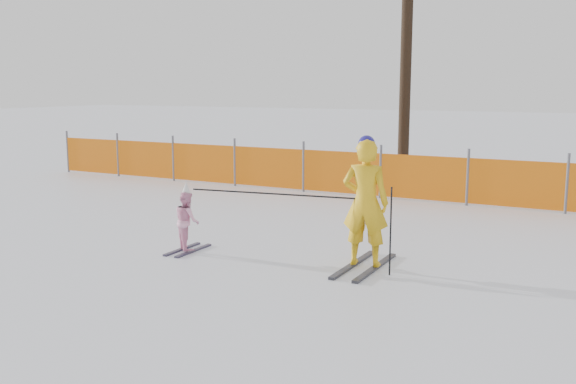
% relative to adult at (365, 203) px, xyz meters
% --- Properties ---
extents(ground, '(120.00, 120.00, 0.00)m').
position_rel_adult_xyz_m(ground, '(-1.27, -0.45, -0.95)').
color(ground, white).
rests_on(ground, ground).
extents(adult, '(0.72, 1.60, 1.91)m').
position_rel_adult_xyz_m(adult, '(0.00, 0.00, 0.00)').
color(adult, black).
rests_on(adult, ground).
extents(child, '(0.57, 0.90, 1.11)m').
position_rel_adult_xyz_m(child, '(-2.83, -0.42, -0.45)').
color(child, black).
rests_on(child, ground).
extents(ski_poles, '(3.17, 0.41, 1.24)m').
position_rel_adult_xyz_m(ski_poles, '(-0.81, -0.21, -0.07)').
color(ski_poles, black).
rests_on(ski_poles, ground).
extents(safety_fence, '(16.02, 0.06, 1.25)m').
position_rel_adult_xyz_m(safety_fence, '(-3.85, 5.63, -0.40)').
color(safety_fence, '#595960').
rests_on(safety_fence, ground).
extents(tree_trunks, '(8.51, 1.87, 6.17)m').
position_rel_adult_xyz_m(tree_trunks, '(1.60, 9.41, 1.90)').
color(tree_trunks, black).
rests_on(tree_trunks, ground).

